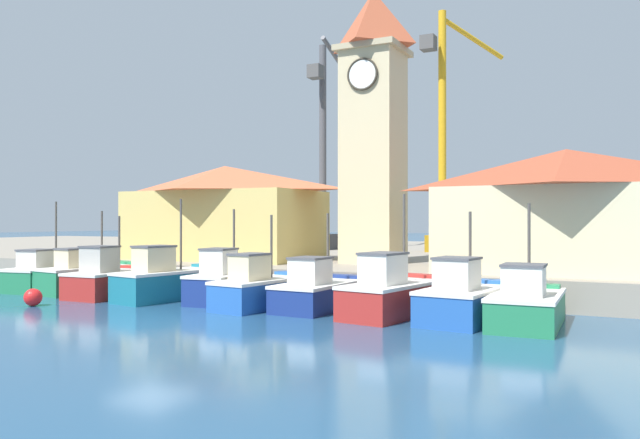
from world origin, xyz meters
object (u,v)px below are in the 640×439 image
object	(u,v)px
port_crane_near	(443,159)
fishing_boat_left_outer	(90,276)
port_crane_far	(324,169)
warehouse_right	(566,209)
fishing_boat_left_inner	(110,280)
fishing_boat_right_inner	(320,291)
fishing_boat_mid_right	(261,289)
fishing_boat_far_left	(47,275)
mooring_buoy	(33,297)
fishing_boat_mid_left	(168,281)
fishing_boat_end_right	(527,305)
fishing_boat_center	(227,283)
fishing_boat_right_outer	(394,294)
warehouse_left	(225,212)
fishing_boat_far_right	(464,299)
clock_tower	(373,118)
dock_worker_near_tower	(434,252)

from	to	relation	value
port_crane_near	fishing_boat_left_outer	bearing A→B (deg)	-117.48
port_crane_far	warehouse_right	bearing A→B (deg)	-37.70
fishing_boat_left_inner	port_crane_far	world-z (taller)	port_crane_far
fishing_boat_right_inner	warehouse_right	world-z (taller)	warehouse_right
fishing_boat_left_inner	fishing_boat_mid_right	world-z (taller)	fishing_boat_mid_right
fishing_boat_far_left	mooring_buoy	distance (m)	6.22
fishing_boat_mid_right	fishing_boat_right_inner	distance (m)	2.35
fishing_boat_mid_left	mooring_buoy	xyz separation A→B (m)	(-3.49, -4.09, -0.46)
fishing_boat_end_right	port_crane_near	bearing A→B (deg)	111.90
fishing_boat_center	fishing_boat_right_inner	size ratio (longest dim) A/B	0.94
fishing_boat_right_outer	mooring_buoy	xyz separation A→B (m)	(-13.87, -4.18, -0.43)
mooring_buoy	warehouse_left	bearing A→B (deg)	88.17
fishing_boat_far_right	port_crane_near	size ratio (longest dim) A/B	0.27
fishing_boat_mid_right	clock_tower	xyz separation A→B (m)	(0.85, 9.74, 8.15)
fishing_boat_end_right	warehouse_left	bearing A→B (deg)	154.55
warehouse_right	port_crane_far	xyz separation A→B (m)	(-18.93, 14.62, 3.53)
fishing_boat_far_right	warehouse_left	distance (m)	18.50
fishing_boat_right_outer	warehouse_left	world-z (taller)	warehouse_left
fishing_boat_right_outer	warehouse_left	xyz separation A→B (m)	(-13.47, 8.42, 3.19)
port_crane_near	warehouse_right	bearing A→B (deg)	-57.25
fishing_boat_left_outer	mooring_buoy	world-z (taller)	fishing_boat_left_outer
fishing_boat_left_outer	fishing_boat_far_right	size ratio (longest dim) A/B	1.12
fishing_boat_far_left	fishing_boat_center	size ratio (longest dim) A/B	1.06
fishing_boat_left_inner	fishing_boat_right_outer	xyz separation A→B (m)	(13.39, 0.52, 0.01)
fishing_boat_far_right	warehouse_right	size ratio (longest dim) A/B	0.43
fishing_boat_left_inner	fishing_boat_end_right	xyz separation A→B (m)	(18.02, 0.32, -0.07)
fishing_boat_right_outer	dock_worker_near_tower	distance (m)	5.21
fishing_boat_center	mooring_buoy	xyz separation A→B (m)	(-6.17, -4.67, -0.44)
fishing_boat_center	fishing_boat_right_inner	bearing A→B (deg)	-2.69
fishing_boat_far_left	clock_tower	bearing A→B (deg)	33.74
fishing_boat_mid_left	port_crane_near	distance (m)	24.11
warehouse_right	mooring_buoy	size ratio (longest dim) A/B	15.12
fishing_boat_end_right	port_crane_far	bearing A→B (deg)	129.65
fishing_boat_right_inner	warehouse_right	size ratio (longest dim) A/B	0.45
warehouse_left	port_crane_near	xyz separation A→B (m)	(9.10, 13.77, 3.84)
fishing_boat_right_outer	warehouse_left	size ratio (longest dim) A/B	0.49
fishing_boat_mid_left	warehouse_right	world-z (taller)	warehouse_right
fishing_boat_center	clock_tower	xyz separation A→B (m)	(3.13, 8.86, 8.10)
fishing_boat_mid_left	warehouse_left	size ratio (longest dim) A/B	0.48
fishing_boat_far_right	warehouse_left	size ratio (longest dim) A/B	0.42
fishing_boat_mid_right	fishing_boat_right_outer	distance (m)	5.43
fishing_boat_end_right	fishing_boat_left_inner	bearing A→B (deg)	-178.97
fishing_boat_mid_right	fishing_boat_far_left	bearing A→B (deg)	177.52
port_crane_near	mooring_buoy	world-z (taller)	port_crane_near
fishing_boat_mid_left	mooring_buoy	size ratio (longest dim) A/B	7.41
clock_tower	port_crane_far	bearing A→B (deg)	126.00
fishing_boat_far_left	fishing_boat_right_outer	world-z (taller)	fishing_boat_right_outer
fishing_boat_mid_left	warehouse_left	world-z (taller)	warehouse_left
fishing_boat_left_inner	fishing_boat_far_left	bearing A→B (deg)	172.11
warehouse_right	port_crane_near	xyz separation A→B (m)	(-9.51, 14.79, 3.88)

